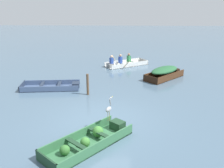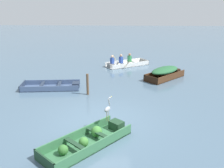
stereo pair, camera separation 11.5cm
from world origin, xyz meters
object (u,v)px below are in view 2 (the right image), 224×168
at_px(skiff_slate_blue_near_moored, 53,86).
at_px(dinghy_green_foreground, 89,140).
at_px(rowboat_white_with_crew, 125,63).
at_px(mooring_post, 88,84).
at_px(skiff_dark_varnish_mid_moored, 165,72).
at_px(heron_on_dinghy, 108,109).

bearing_deg(skiff_slate_blue_near_moored, dinghy_green_foreground, -64.11).
bearing_deg(rowboat_white_with_crew, mooring_post, -107.63).
relative_size(skiff_slate_blue_near_moored, mooring_post, 2.93).
height_order(skiff_dark_varnish_mid_moored, mooring_post, mooring_post).
bearing_deg(skiff_slate_blue_near_moored, mooring_post, -23.76).
bearing_deg(rowboat_white_with_crew, dinghy_green_foreground, -96.73).
bearing_deg(heron_on_dinghy, rowboat_white_with_crew, 86.02).
height_order(rowboat_white_with_crew, mooring_post, mooring_post).
bearing_deg(rowboat_white_with_crew, heron_on_dinghy, -93.98).
bearing_deg(heron_on_dinghy, skiff_dark_varnish_mid_moored, 65.04).
distance_m(dinghy_green_foreground, skiff_slate_blue_near_moored, 5.93).
height_order(dinghy_green_foreground, skiff_dark_varnish_mid_moored, skiff_dark_varnish_mid_moored).
distance_m(dinghy_green_foreground, mooring_post, 4.53).
relative_size(heron_on_dinghy, mooring_post, 0.79).
bearing_deg(rowboat_white_with_crew, skiff_dark_varnish_mid_moored, -50.81).
relative_size(skiff_dark_varnish_mid_moored, mooring_post, 2.45).
xyz_separation_m(rowboat_white_with_crew, mooring_post, (-1.85, -5.83, 0.33)).
xyz_separation_m(skiff_slate_blue_near_moored, heron_on_dinghy, (3.15, -4.48, 0.78)).
distance_m(skiff_slate_blue_near_moored, heron_on_dinghy, 5.53).
bearing_deg(mooring_post, heron_on_dinghy, -71.71).
xyz_separation_m(dinghy_green_foreground, skiff_dark_varnish_mid_moored, (3.60, 7.38, 0.27)).
xyz_separation_m(skiff_dark_varnish_mid_moored, heron_on_dinghy, (-3.04, -6.52, 0.47)).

